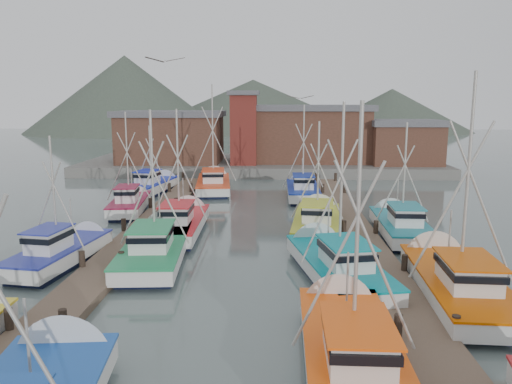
{
  "coord_description": "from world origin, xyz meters",
  "views": [
    {
      "loc": [
        1.59,
        -25.6,
        8.58
      ],
      "look_at": [
        0.39,
        7.09,
        2.6
      ],
      "focal_mm": 35.0,
      "sensor_mm": 36.0,
      "label": 1
    }
  ],
  "objects_px": {
    "boat_1": "(349,346)",
    "boat_12": "(214,183)",
    "boat_4": "(158,246)",
    "boat_8": "(181,222)",
    "lookout_tower": "(244,127)"
  },
  "relations": [
    {
      "from": "lookout_tower",
      "to": "boat_4",
      "type": "xyz_separation_m",
      "value": [
        -2.82,
        -32.3,
        -4.87
      ]
    },
    {
      "from": "boat_4",
      "to": "boat_12",
      "type": "bearing_deg",
      "value": 84.48
    },
    {
      "from": "boat_4",
      "to": "boat_12",
      "type": "relative_size",
      "value": 0.91
    },
    {
      "from": "boat_8",
      "to": "boat_12",
      "type": "distance_m",
      "value": 15.85
    },
    {
      "from": "lookout_tower",
      "to": "boat_12",
      "type": "distance_m",
      "value": 12.13
    },
    {
      "from": "boat_1",
      "to": "boat_4",
      "type": "distance_m",
      "value": 14.21
    },
    {
      "from": "boat_4",
      "to": "boat_8",
      "type": "height_order",
      "value": "boat_4"
    },
    {
      "from": "boat_1",
      "to": "boat_12",
      "type": "height_order",
      "value": "boat_12"
    },
    {
      "from": "lookout_tower",
      "to": "boat_1",
      "type": "xyz_separation_m",
      "value": [
        6.09,
        -43.37,
        -4.87
      ]
    },
    {
      "from": "boat_1",
      "to": "boat_8",
      "type": "height_order",
      "value": "boat_1"
    },
    {
      "from": "lookout_tower",
      "to": "boat_12",
      "type": "bearing_deg",
      "value": -101.95
    },
    {
      "from": "lookout_tower",
      "to": "boat_12",
      "type": "relative_size",
      "value": 0.77
    },
    {
      "from": "boat_1",
      "to": "boat_12",
      "type": "bearing_deg",
      "value": 105.53
    },
    {
      "from": "boat_1",
      "to": "lookout_tower",
      "type": "bearing_deg",
      "value": 99.05
    },
    {
      "from": "lookout_tower",
      "to": "boat_8",
      "type": "height_order",
      "value": "lookout_tower"
    }
  ]
}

